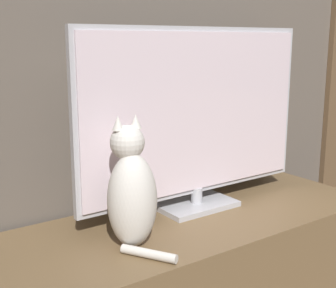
% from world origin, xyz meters
% --- Properties ---
extents(tv_stand, '(1.50, 0.55, 0.43)m').
position_xyz_m(tv_stand, '(0.00, 0.90, 0.21)').
color(tv_stand, brown).
rests_on(tv_stand, ground_plane).
extents(tv, '(1.01, 0.18, 0.69)m').
position_xyz_m(tv, '(0.09, 0.99, 0.78)').
color(tv, '#B7B7BC').
rests_on(tv, tv_stand).
extents(cat, '(0.17, 0.27, 0.42)m').
position_xyz_m(cat, '(-0.29, 0.83, 0.60)').
color(cat, silver).
rests_on(cat, tv_stand).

